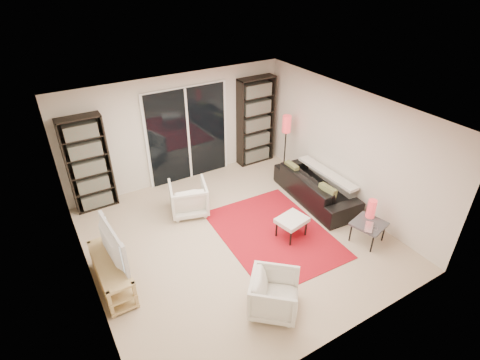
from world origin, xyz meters
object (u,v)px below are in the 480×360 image
armchair_back (189,198)px  ottoman (292,221)px  bookshelf_left (88,164)px  side_table (369,225)px  tv_stand (112,273)px  floor_lamp (286,130)px  bookshelf_right (256,121)px  sofa (316,187)px  armchair_front (274,294)px

armchair_back → ottoman: armchair_back is taller
bookshelf_left → armchair_back: 2.03m
side_table → tv_stand: bearing=163.2°
bookshelf_left → floor_lamp: 4.21m
bookshelf_right → ottoman: (-1.02, -2.80, -0.71)m
bookshelf_left → side_table: (3.91, -3.61, -0.62)m
bookshelf_left → bookshelf_right: bearing=-0.0°
bookshelf_left → tv_stand: (-0.28, -2.34, -0.71)m
bookshelf_right → armchair_back: (-2.31, -1.16, -0.72)m
bookshelf_left → floor_lamp: (4.12, -0.83, 0.11)m
bookshelf_right → floor_lamp: 0.87m
sofa → ottoman: bearing=125.6°
tv_stand → ottoman: size_ratio=2.17×
side_table → ottoman: bearing=143.5°
sofa → floor_lamp: (0.12, 1.26, 0.79)m
ottoman → floor_lamp: size_ratio=0.42×
tv_stand → armchair_front: 2.51m
armchair_back → floor_lamp: bearing=-156.4°
armchair_back → side_table: (2.37, -2.45, 0.03)m
floor_lamp → side_table: bearing=-94.3°
bookshelf_right → ottoman: 3.07m
tv_stand → armchair_front: size_ratio=1.87×
bookshelf_left → sofa: (4.00, -2.09, -0.68)m
bookshelf_left → sofa: bearing=-27.6°
tv_stand → floor_lamp: (4.40, 1.51, 0.82)m
tv_stand → bookshelf_left: bearing=83.2°
floor_lamp → tv_stand: bearing=-161.1°
tv_stand → armchair_front: (1.87, -1.67, 0.05)m
bookshelf_left → sofa: size_ratio=0.95×
armchair_front → sofa: bearing=-10.1°
sofa → armchair_back: size_ratio=2.83×
bookshelf_right → sofa: bearing=-85.9°
bookshelf_right → ottoman: bookshelf_right is taller
sofa → armchair_front: bearing=132.8°
bookshelf_right → side_table: bearing=-89.0°
bookshelf_right → sofa: 2.23m
bookshelf_left → tv_stand: 2.46m
tv_stand → floor_lamp: 4.73m
bookshelf_left → armchair_back: size_ratio=2.68×
armchair_front → tv_stand: bearing=89.8°
armchair_back → side_table: 3.41m
sofa → floor_lamp: size_ratio=1.45×
bookshelf_right → tv_stand: 4.81m
armchair_back → side_table: armchair_back is taller
sofa → floor_lamp: 1.49m
tv_stand → side_table: tv_stand is taller
bookshelf_right → armchair_front: (-2.26, -4.01, -0.74)m
side_table → armchair_front: bearing=-170.3°
tv_stand → side_table: bearing=-16.8°
ottoman → floor_lamp: bearing=56.7°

